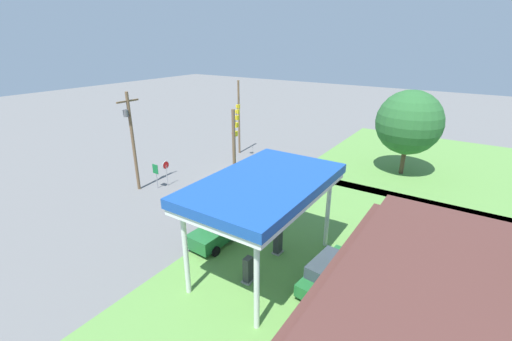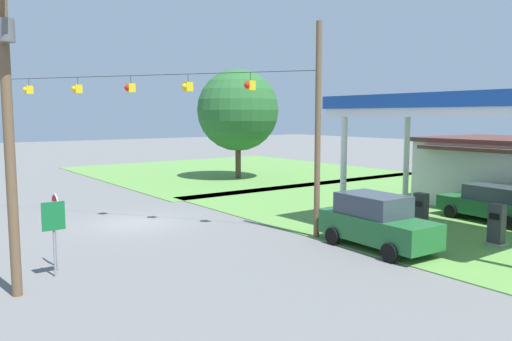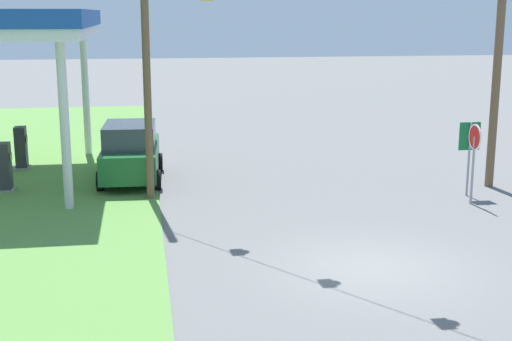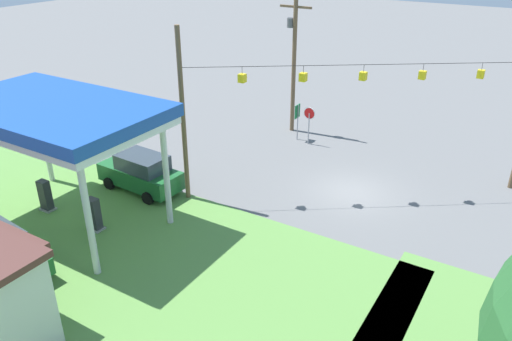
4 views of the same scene
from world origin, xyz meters
TOP-DOWN VIEW (x-y plane):
  - ground_plane at (0.00, 0.00)m, footprint 160.00×160.00m
  - grass_verge_opposite_corner at (-16.00, 16.00)m, footprint 24.00×24.00m
  - gas_station_canopy at (10.54, 9.72)m, footprint 9.94×5.95m
  - fuel_pump_near at (8.82, 9.72)m, footprint 0.71×0.56m
  - fuel_pump_far at (12.25, 9.72)m, footprint 0.71×0.56m
  - car_at_pumps_front at (9.74, 5.62)m, footprint 4.76×2.28m
  - car_at_pumps_rear at (9.93, 13.81)m, footprint 5.07×2.46m
  - stop_sign_roadside at (4.97, -4.81)m, footprint 0.80×0.08m
  - route_sign at (5.97, -5.13)m, footprint 0.10×0.70m
  - utility_pole_main at (7.08, -6.45)m, footprint 2.20×0.44m
  - signal_span_gantry at (-0.00, -0.01)m, footprint 14.48×10.24m
  - tree_west_verge at (-10.84, 13.36)m, footprint 6.45×6.45m

SIDE VIEW (x-z plane):
  - ground_plane at x=0.00m, z-range 0.00..0.00m
  - grass_verge_opposite_corner at x=-16.00m, z-range 0.00..0.04m
  - fuel_pump_near at x=8.82m, z-range -0.04..1.61m
  - fuel_pump_far at x=12.25m, z-range -0.04..1.61m
  - car_at_pumps_rear at x=9.93m, z-range 0.03..1.81m
  - car_at_pumps_front at x=9.74m, z-range 0.01..2.08m
  - route_sign at x=5.97m, z-range 0.51..2.91m
  - stop_sign_roadside at x=4.97m, z-range 0.56..3.06m
  - signal_span_gantry at x=0.00m, z-range 0.47..9.28m
  - utility_pole_main at x=7.08m, z-range 0.55..9.62m
  - gas_station_canopy at x=10.54m, z-range 2.42..8.33m
  - tree_west_verge at x=-10.84m, z-range 1.12..9.82m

